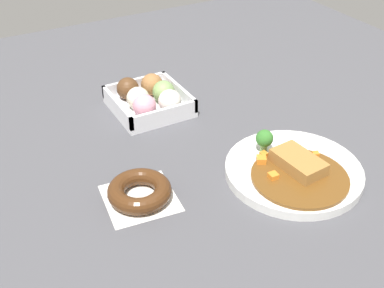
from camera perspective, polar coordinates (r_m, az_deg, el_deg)
ground_plane at (r=1.01m, az=2.30°, el=0.10°), size 1.60×1.60×0.00m
curry_plate at (r=0.93m, az=11.79°, el=-2.94°), size 0.26×0.26×0.07m
donut_box at (r=1.12m, az=-5.03°, el=5.36°), size 0.17×0.16×0.06m
chocolate_ring_donut at (r=0.87m, az=-6.16°, el=-5.54°), size 0.14×0.14×0.03m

